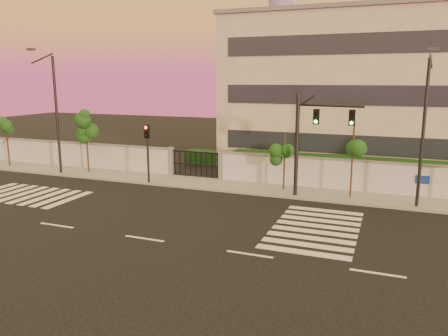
{
  "coord_description": "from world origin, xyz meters",
  "views": [
    {
      "loc": [
        10.15,
        -16.15,
        7.08
      ],
      "look_at": [
        1.53,
        6.0,
        2.25
      ],
      "focal_mm": 35.0,
      "sensor_mm": 36.0,
      "label": 1
    }
  ],
  "objects": [
    {
      "name": "street_tree_c",
      "position": [
        -11.36,
        10.6,
        3.57
      ],
      "size": [
        1.59,
        1.27,
        4.84
      ],
      "color": "#382314",
      "rests_on": "ground"
    },
    {
      "name": "hedge_row",
      "position": [
        1.17,
        14.74,
        0.82
      ],
      "size": [
        41.0,
        4.25,
        1.8
      ],
      "color": "black",
      "rests_on": "ground"
    },
    {
      "name": "streetlight_west",
      "position": [
        -13.13,
        9.36,
        4.95
      ],
      "size": [
        0.55,
        2.21,
        9.17
      ],
      "color": "black",
      "rests_on": "ground"
    },
    {
      "name": "street_tree_d",
      "position": [
        3.86,
        10.69,
        2.76
      ],
      "size": [
        1.3,
        1.03,
        3.75
      ],
      "color": "#382314",
      "rests_on": "ground"
    },
    {
      "name": "traffic_signal_main",
      "position": [
        5.62,
        9.54,
        3.93
      ],
      "size": [
        3.9,
        0.97,
        6.21
      ],
      "rotation": [
        0.0,
        0.0,
        -0.22
      ],
      "color": "black",
      "rests_on": "ground"
    },
    {
      "name": "ground",
      "position": [
        0.0,
        0.0,
        0.0
      ],
      "size": [
        120.0,
        120.0,
        0.0
      ],
      "primitive_type": "plane",
      "color": "black",
      "rests_on": "ground"
    },
    {
      "name": "sidewalk",
      "position": [
        0.0,
        10.5,
        0.07
      ],
      "size": [
        60.0,
        3.0,
        0.15
      ],
      "primitive_type": "cube",
      "color": "gray",
      "rests_on": "ground"
    },
    {
      "name": "street_tree_e",
      "position": [
        8.04,
        10.32,
        3.49
      ],
      "size": [
        1.3,
        1.04,
        4.75
      ],
      "color": "#382314",
      "rests_on": "ground"
    },
    {
      "name": "street_tree_b",
      "position": [
        -18.93,
        10.19,
        2.99
      ],
      "size": [
        1.57,
        1.25,
        4.06
      ],
      "color": "#382314",
      "rests_on": "ground"
    },
    {
      "name": "road_markings",
      "position": [
        -1.58,
        3.76,
        0.01
      ],
      "size": [
        57.0,
        7.62,
        0.02
      ],
      "color": "silver",
      "rests_on": "ground"
    },
    {
      "name": "streetlight_east",
      "position": [
        11.68,
        9.42,
        4.65
      ],
      "size": [
        0.51,
        2.07,
        8.61
      ],
      "color": "black",
      "rests_on": "ground"
    },
    {
      "name": "perimeter_wall",
      "position": [
        0.1,
        12.0,
        1.07
      ],
      "size": [
        60.0,
        0.36,
        2.2
      ],
      "color": "silver",
      "rests_on": "ground"
    },
    {
      "name": "institutional_building",
      "position": [
        9.0,
        21.99,
        6.16
      ],
      "size": [
        24.4,
        12.4,
        12.25
      ],
      "color": "#B8B39C",
      "rests_on": "ground"
    },
    {
      "name": "traffic_signal_secondary",
      "position": [
        -5.22,
        9.11,
        2.68
      ],
      "size": [
        0.33,
        0.33,
        4.22
      ],
      "rotation": [
        0.0,
        0.0,
        0.05
      ],
      "color": "black",
      "rests_on": "ground"
    }
  ]
}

